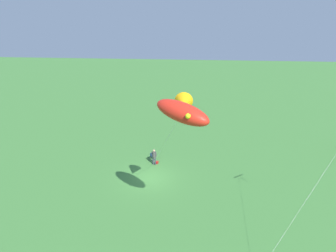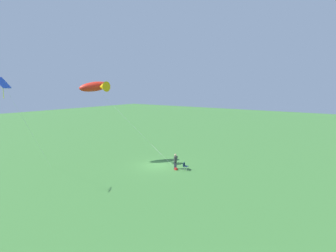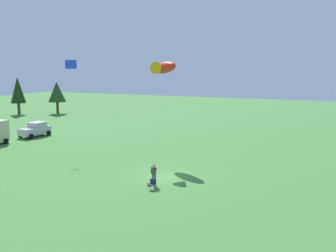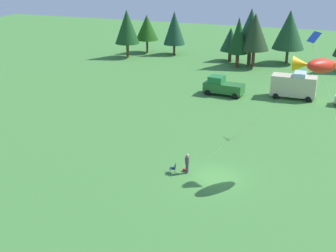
# 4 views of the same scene
# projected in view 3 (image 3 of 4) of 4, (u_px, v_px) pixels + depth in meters

# --- Properties ---
(ground_plane) EXTENTS (160.00, 160.00, 0.00)m
(ground_plane) POSITION_uv_depth(u_px,v_px,m) (166.00, 177.00, 33.58)
(ground_plane) COLOR #3E7936
(person_kite_flyer) EXTENTS (0.39, 0.59, 1.74)m
(person_kite_flyer) POSITION_uv_depth(u_px,v_px,m) (154.00, 173.00, 31.16)
(person_kite_flyer) COLOR #373449
(person_kite_flyer) RESTS_ON ground
(folding_chair) EXTENTS (0.53, 0.53, 0.82)m
(folding_chair) POSITION_uv_depth(u_px,v_px,m) (153.00, 183.00, 30.15)
(folding_chair) COLOR #192F47
(folding_chair) RESTS_ON ground
(backpack_on_grass) EXTENTS (0.35, 0.27, 0.22)m
(backpack_on_grass) POSITION_uv_depth(u_px,v_px,m) (150.00, 184.00, 31.17)
(backpack_on_grass) COLOR red
(backpack_on_grass) RESTS_ON ground
(car_silver_compact) EXTENTS (4.35, 2.55, 1.89)m
(car_silver_compact) POSITION_uv_depth(u_px,v_px,m) (35.00, 129.00, 52.12)
(car_silver_compact) COLOR #B5B2BC
(car_silver_compact) RESTS_ON ground
(kite_large_fish) EXTENTS (10.97, 5.25, 9.97)m
(kite_large_fish) POSITION_uv_depth(u_px,v_px,m) (163.00, 68.00, 39.48)
(kite_large_fish) COLOR red
(kite_large_fish) RESTS_ON ground
(kite_diamond_blue) EXTENTS (4.86, 6.75, 9.99)m
(kite_diamond_blue) POSITION_uv_depth(u_px,v_px,m) (72.00, 66.00, 42.63)
(kite_diamond_blue) COLOR blue
(kite_diamond_blue) RESTS_ON ground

